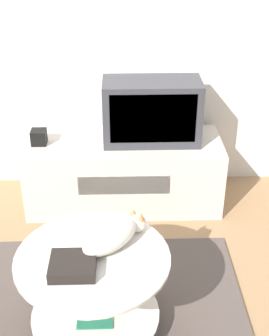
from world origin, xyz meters
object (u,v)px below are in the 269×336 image
object	(u,v)px
tv	(152,112)
cat	(113,236)
speaker	(39,137)
dvd_box	(73,266)

from	to	relation	value
tv	cat	size ratio (longest dim) A/B	1.68
speaker	dvd_box	xyz separation A→B (m)	(0.34, -1.28, -0.02)
dvd_box	cat	size ratio (longest dim) A/B	0.53
tv	dvd_box	distance (m)	1.39
cat	dvd_box	bearing A→B (deg)	179.01
dvd_box	speaker	bearing A→B (deg)	104.87
speaker	dvd_box	size ratio (longest dim) A/B	0.49
speaker	dvd_box	bearing A→B (deg)	-75.13
tv	speaker	world-z (taller)	tv
dvd_box	cat	distance (m)	0.25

